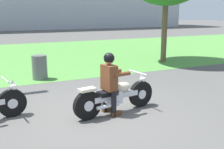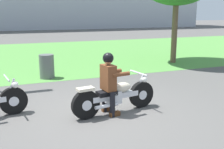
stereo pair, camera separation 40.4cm
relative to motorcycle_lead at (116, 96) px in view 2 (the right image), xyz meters
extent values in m
plane|color=#565451|center=(-0.43, 0.13, -0.39)|extent=(120.00, 120.00, 0.00)
cube|color=#549342|center=(-0.43, 9.32, -0.38)|extent=(60.00, 12.00, 0.01)
cylinder|color=black|center=(0.72, 0.11, -0.07)|extent=(0.64, 0.21, 0.63)
cylinder|color=silver|center=(0.72, 0.11, -0.07)|extent=(0.24, 0.17, 0.22)
cylinder|color=black|center=(-0.73, -0.11, -0.07)|extent=(0.64, 0.21, 0.63)
cylinder|color=silver|center=(-0.73, -0.11, -0.07)|extent=(0.24, 0.17, 0.22)
cube|color=silver|center=(-0.01, 0.00, 0.01)|extent=(1.18, 0.32, 0.12)
cube|color=silver|center=(-0.06, -0.01, -0.01)|extent=(0.35, 0.29, 0.28)
ellipsoid|color=beige|center=(0.17, 0.03, 0.19)|extent=(0.47, 0.30, 0.22)
cube|color=black|center=(-0.22, -0.03, 0.11)|extent=(0.47, 0.30, 0.10)
cube|color=beige|center=(-0.73, -0.11, 0.27)|extent=(0.39, 0.25, 0.06)
cylinder|color=silver|center=(0.67, 0.10, 0.18)|extent=(0.26, 0.09, 0.53)
cylinder|color=silver|center=(0.62, 0.10, 0.47)|extent=(0.14, 0.66, 0.04)
sphere|color=white|center=(0.78, 0.12, 0.29)|extent=(0.16, 0.16, 0.16)
cylinder|color=silver|center=(-0.28, -0.18, -0.13)|extent=(0.56, 0.16, 0.08)
cylinder|color=black|center=(-0.21, 0.15, -0.11)|extent=(0.12, 0.12, 0.57)
cube|color=#593319|center=(-0.15, 0.16, -0.34)|extent=(0.25, 0.14, 0.10)
cylinder|color=black|center=(-0.16, -0.20, -0.11)|extent=(0.12, 0.12, 0.57)
cube|color=#593319|center=(-0.10, -0.19, -0.34)|extent=(0.25, 0.14, 0.10)
cube|color=brown|center=(-0.18, -0.03, 0.46)|extent=(0.27, 0.41, 0.56)
cylinder|color=brown|center=(0.01, 0.18, 0.54)|extent=(0.43, 0.15, 0.09)
cylinder|color=brown|center=(0.06, -0.16, 0.54)|extent=(0.43, 0.15, 0.09)
sphere|color=tan|center=(-0.18, -0.03, 0.86)|extent=(0.20, 0.20, 0.20)
sphere|color=black|center=(-0.18, -0.03, 0.89)|extent=(0.24, 0.24, 0.24)
cylinder|color=black|center=(-2.16, 0.77, -0.08)|extent=(0.63, 0.21, 0.62)
cylinder|color=silver|center=(-2.16, 0.77, -0.08)|extent=(0.23, 0.17, 0.22)
cylinder|color=silver|center=(-2.21, 0.76, 0.17)|extent=(0.26, 0.09, 0.53)
cylinder|color=silver|center=(-2.26, 0.75, 0.46)|extent=(0.14, 0.66, 0.04)
sphere|color=white|center=(-2.10, 0.77, 0.28)|extent=(0.16, 0.16, 0.16)
cylinder|color=brown|center=(4.84, 4.87, 0.97)|extent=(0.25, 0.25, 2.71)
cylinder|color=#595E5B|center=(-0.97, 3.92, 0.03)|extent=(0.50, 0.50, 0.83)
camera|label=1|loc=(-2.55, -5.17, 1.84)|focal=42.81mm
camera|label=2|loc=(-2.18, -5.33, 1.84)|focal=42.81mm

